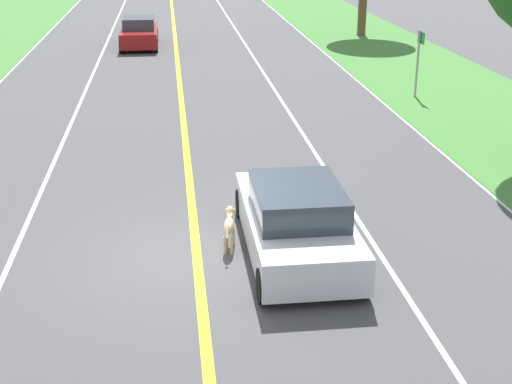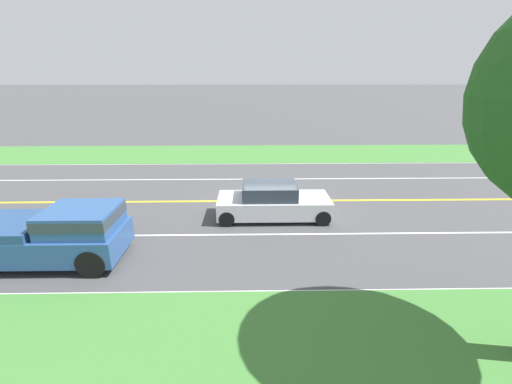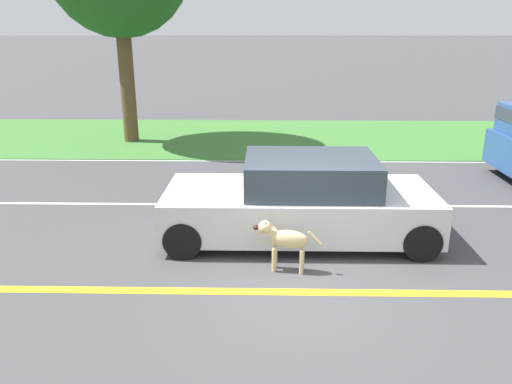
% 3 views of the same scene
% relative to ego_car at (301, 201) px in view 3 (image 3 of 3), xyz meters
% --- Properties ---
extents(ground_plane, '(400.00, 400.00, 0.00)m').
position_rel_ego_car_xyz_m(ground_plane, '(-1.89, 0.09, -0.66)').
color(ground_plane, '#424244').
extents(centre_divider_line, '(0.18, 160.00, 0.01)m').
position_rel_ego_car_xyz_m(centre_divider_line, '(-1.89, 0.09, -0.65)').
color(centre_divider_line, yellow).
rests_on(centre_divider_line, ground).
extents(lane_edge_line_right, '(0.14, 160.00, 0.01)m').
position_rel_ego_car_xyz_m(lane_edge_line_right, '(5.11, 0.09, -0.65)').
color(lane_edge_line_right, white).
rests_on(lane_edge_line_right, ground).
extents(lane_dash_same_dir, '(0.10, 160.00, 0.01)m').
position_rel_ego_car_xyz_m(lane_dash_same_dir, '(1.61, 0.09, -0.65)').
color(lane_dash_same_dir, white).
rests_on(lane_dash_same_dir, ground).
extents(grass_verge_right, '(6.00, 160.00, 0.03)m').
position_rel_ego_car_xyz_m(grass_verge_right, '(8.11, 0.09, -0.64)').
color(grass_verge_right, '#3D7533').
rests_on(grass_verge_right, ground).
extents(ego_car, '(1.91, 4.48, 1.42)m').
position_rel_ego_car_xyz_m(ego_car, '(0.00, 0.00, 0.00)').
color(ego_car, silver).
rests_on(ego_car, ground).
extents(dog, '(0.31, 1.02, 0.79)m').
position_rel_ego_car_xyz_m(dog, '(-1.24, 0.34, -0.15)').
color(dog, '#D1B784').
rests_on(dog, ground).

